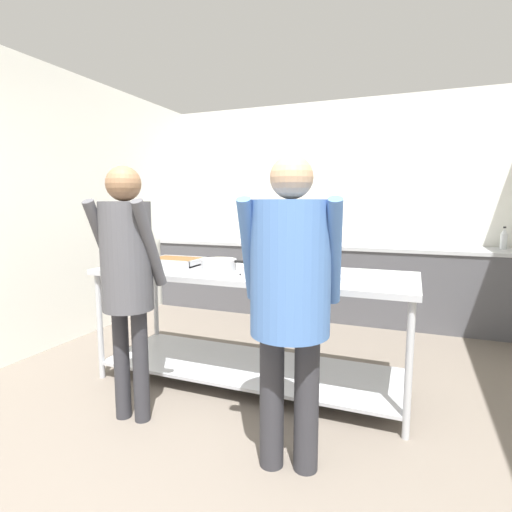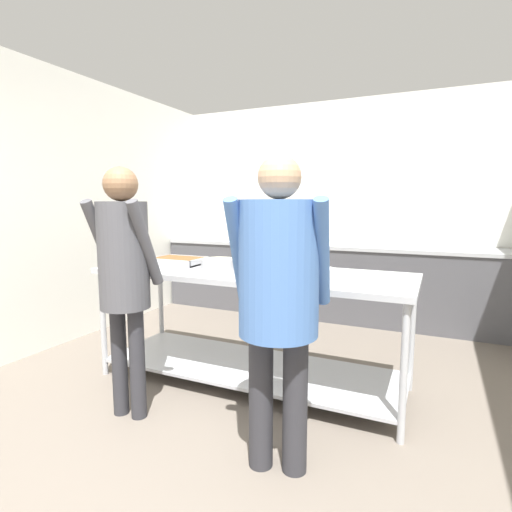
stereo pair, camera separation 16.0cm
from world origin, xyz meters
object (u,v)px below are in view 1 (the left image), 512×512
at_px(guest_serving_right, 290,284).
at_px(water_bottle, 504,239).
at_px(sauce_pan, 219,264).
at_px(serving_tray_roast, 176,261).
at_px(broccoli_bowl, 319,270).
at_px(plate_stack, 356,279).
at_px(serving_tray_vegetables, 272,270).
at_px(guest_serving_left, 127,266).

height_order(guest_serving_right, water_bottle, guest_serving_right).
bearing_deg(sauce_pan, serving_tray_roast, 166.12).
relative_size(broccoli_bowl, plate_stack, 0.99).
height_order(serving_tray_vegetables, guest_serving_right, guest_serving_right).
relative_size(plate_stack, guest_serving_left, 0.15).
relative_size(plate_stack, guest_serving_right, 0.14).
bearing_deg(guest_serving_right, plate_stack, 72.62).
distance_m(sauce_pan, water_bottle, 3.16).
bearing_deg(broccoli_bowl, plate_stack, -21.37).
xyz_separation_m(serving_tray_roast, guest_serving_left, (0.19, -0.84, 0.10)).
bearing_deg(broccoli_bowl, sauce_pan, -179.31).
xyz_separation_m(serving_tray_roast, sauce_pan, (0.45, -0.11, 0.02)).
distance_m(plate_stack, guest_serving_left, 1.45).
xyz_separation_m(sauce_pan, broccoli_bowl, (0.77, 0.01, -0.00)).
relative_size(serving_tray_roast, serving_tray_vegetables, 1.11).
height_order(serving_tray_roast, guest_serving_right, guest_serving_right).
height_order(serving_tray_vegetables, broccoli_bowl, broccoli_bowl).
xyz_separation_m(serving_tray_roast, broccoli_bowl, (1.22, -0.10, 0.02)).
xyz_separation_m(guest_serving_left, water_bottle, (2.52, 2.94, 0.01)).
distance_m(serving_tray_roast, serving_tray_vegetables, 0.89).
height_order(plate_stack, guest_serving_left, guest_serving_left).
xyz_separation_m(broccoli_bowl, guest_serving_right, (0.04, -0.82, 0.06)).
relative_size(serving_tray_roast, guest_serving_right, 0.26).
bearing_deg(guest_serving_right, guest_serving_left, 175.24).
bearing_deg(serving_tray_roast, plate_stack, -7.92).
distance_m(guest_serving_left, guest_serving_right, 1.08).
distance_m(serving_tray_vegetables, guest_serving_left, 1.01).
bearing_deg(guest_serving_left, guest_serving_right, -4.76).
bearing_deg(water_bottle, serving_tray_roast, -142.28).
height_order(serving_tray_roast, plate_stack, serving_tray_roast).
height_order(serving_tray_roast, serving_tray_vegetables, same).
distance_m(serving_tray_roast, guest_serving_right, 1.57).
bearing_deg(serving_tray_vegetables, guest_serving_right, -65.13).
distance_m(plate_stack, water_bottle, 2.61).
bearing_deg(serving_tray_roast, guest_serving_right, -36.34).
bearing_deg(plate_stack, guest_serving_right, -107.38).
relative_size(sauce_pan, serving_tray_vegetables, 1.09).
distance_m(serving_tray_roast, guest_serving_left, 0.86).
bearing_deg(guest_serving_left, broccoli_bowl, 35.52).
bearing_deg(guest_serving_left, plate_stack, 25.95).
xyz_separation_m(serving_tray_vegetables, broccoli_bowl, (0.34, 0.00, 0.02)).
relative_size(plate_stack, water_bottle, 0.96).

